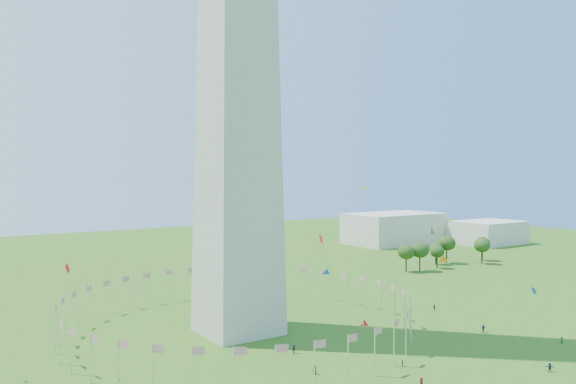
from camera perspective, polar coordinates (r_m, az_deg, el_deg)
name	(u,v)px	position (r m, az deg, el deg)	size (l,w,h in m)	color
flag_ring	(238,313)	(135.95, -5.08, -12.16)	(80.24, 80.24, 9.00)	silver
gov_building_east_a	(394,228)	(304.90, 10.70, -3.63)	(50.00, 30.00, 16.00)	beige
gov_building_east_b	(489,232)	(315.86, 19.74, -3.88)	(35.00, 25.00, 12.00)	beige
crowd	(411,383)	(105.64, 12.42, -18.45)	(96.54, 63.26, 2.00)	#1D2745
kites_aloft	(349,268)	(120.89, 6.25, -7.72)	(97.25, 71.32, 30.22)	blue
tree_line_east	(445,254)	(235.40, 15.67, -6.04)	(53.61, 15.91, 11.24)	#2F551C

